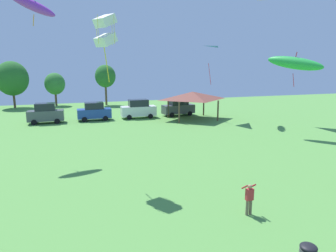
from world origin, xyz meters
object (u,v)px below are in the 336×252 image
at_px(kite_flying_2, 273,7).
at_px(kite_flying_9, 203,54).
at_px(kite_flying_7, 32,5).
at_px(park_pavilion, 192,96).
at_px(kite_flying_5, 295,63).
at_px(treeline_tree_2, 55,84).
at_px(parked_car_third_from_left, 138,109).
at_px(parked_car_second_from_left, 94,112).
at_px(treeline_tree_3, 105,76).
at_px(parked_car_leftmost, 46,113).
at_px(person_standing_far_right, 249,198).
at_px(treeline_tree_1, 12,79).
at_px(kite_flying_6, 105,31).
at_px(parked_car_rightmost_in_row, 178,107).

height_order(kite_flying_2, kite_flying_9, kite_flying_2).
distance_m(kite_flying_7, park_pavilion, 21.99).
height_order(kite_flying_5, treeline_tree_2, kite_flying_5).
xyz_separation_m(parked_car_third_from_left, park_pavilion, (6.57, -2.87, 1.86)).
xyz_separation_m(kite_flying_7, parked_car_second_from_left, (4.97, 13.73, -10.15)).
bearing_deg(treeline_tree_3, kite_flying_9, -61.40).
distance_m(kite_flying_7, treeline_tree_3, 30.28).
height_order(kite_flying_9, parked_car_third_from_left, kite_flying_9).
xyz_separation_m(kite_flying_2, parked_car_leftmost, (-25.99, 7.67, -12.34)).
bearing_deg(person_standing_far_right, parked_car_third_from_left, 121.07).
bearing_deg(kite_flying_9, parked_car_third_from_left, 153.60).
height_order(park_pavilion, treeline_tree_1, treeline_tree_1).
distance_m(kite_flying_6, kite_flying_7, 8.75).
xyz_separation_m(parked_car_rightmost_in_row, park_pavilion, (0.81, -3.19, 1.93)).
distance_m(kite_flying_9, parked_car_third_from_left, 10.99).
relative_size(kite_flying_6, kite_flying_9, 0.98).
height_order(kite_flying_9, treeline_tree_2, kite_flying_9).
bearing_deg(kite_flying_7, kite_flying_6, -58.40).
height_order(kite_flying_5, kite_flying_6, kite_flying_6).
height_order(person_standing_far_right, parked_car_third_from_left, parked_car_third_from_left).
bearing_deg(parked_car_third_from_left, kite_flying_6, -106.51).
bearing_deg(treeline_tree_2, kite_flying_2, -43.73).
bearing_deg(person_standing_far_right, kite_flying_2, 85.10).
xyz_separation_m(parked_car_leftmost, park_pavilion, (18.11, -2.77, 1.88)).
height_order(kite_flying_5, kite_flying_7, kite_flying_7).
bearing_deg(parked_car_rightmost_in_row, kite_flying_9, -73.63).
distance_m(kite_flying_9, park_pavilion, 5.37).
relative_size(kite_flying_6, parked_car_second_from_left, 0.92).
relative_size(kite_flying_5, kite_flying_6, 1.24).
bearing_deg(kite_flying_6, kite_flying_9, 50.99).
relative_size(kite_flying_9, parked_car_third_from_left, 0.86).
xyz_separation_m(kite_flying_7, parked_car_rightmost_in_row, (16.50, 13.98, -10.13)).
height_order(kite_flying_7, park_pavilion, kite_flying_7).
bearing_deg(treeline_tree_1, parked_car_third_from_left, -42.18).
height_order(kite_flying_9, parked_car_leftmost, kite_flying_9).
relative_size(person_standing_far_right, kite_flying_5, 0.33).
bearing_deg(kite_flying_7, parked_car_second_from_left, 70.11).
relative_size(kite_flying_9, parked_car_second_from_left, 0.94).
distance_m(person_standing_far_right, kite_flying_7, 20.07).
bearing_deg(treeline_tree_2, kite_flying_9, -47.64).
bearing_deg(park_pavilion, treeline_tree_3, 117.39).
xyz_separation_m(treeline_tree_2, treeline_tree_3, (8.45, -1.80, 1.25)).
distance_m(kite_flying_7, parked_car_third_from_left, 20.08).
bearing_deg(park_pavilion, kite_flying_7, -148.05).
height_order(kite_flying_7, treeline_tree_1, kite_flying_7).
xyz_separation_m(person_standing_far_right, park_pavilion, (7.28, 24.72, 2.21)).
bearing_deg(kite_flying_9, treeline_tree_1, 141.95).
bearing_deg(kite_flying_2, kite_flying_7, -166.84).
bearing_deg(treeline_tree_3, parked_car_third_from_left, -80.08).
xyz_separation_m(kite_flying_5, treeline_tree_1, (-29.72, 30.53, -2.34)).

